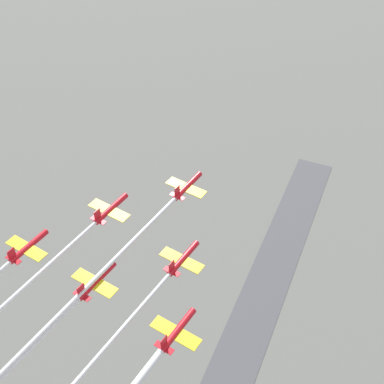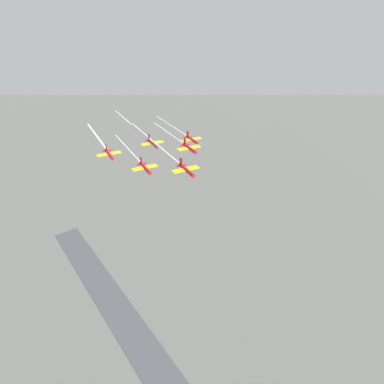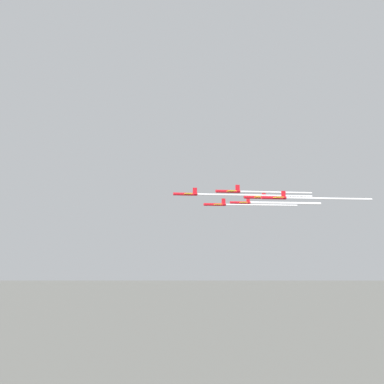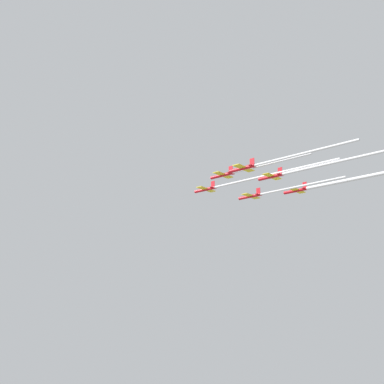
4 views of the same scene
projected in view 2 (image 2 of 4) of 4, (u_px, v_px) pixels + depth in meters
The scene contains 12 objects.
jet_0 at pixel (186, 169), 99.76m from camera, with size 9.62×10.19×3.40m.
jet_1 at pixel (189, 148), 115.12m from camera, with size 9.62×10.19×3.40m.
jet_2 at pixel (145, 168), 109.93m from camera, with size 9.62×10.19×3.40m.
jet_3 at pixel (192, 139), 132.25m from camera, with size 9.62×10.19×3.40m.
jet_4 at pixel (153, 143), 124.22m from camera, with size 9.62×10.19×3.40m.
jet_5 at pixel (109, 154), 117.52m from camera, with size 9.62×10.19×3.40m.
smoke_trail_0 at pixel (152, 141), 124.11m from camera, with size 4.83×53.61×0.84m.
smoke_trail_1 at pixel (168, 133), 131.24m from camera, with size 3.18×32.33×0.77m.
smoke_trail_2 at pixel (127, 148), 127.33m from camera, with size 3.41×35.66×0.75m.
smoke_trail_3 at pixel (170, 126), 150.17m from camera, with size 3.55×37.00×0.79m.
smoke_trail_4 at pixel (130, 124), 148.65m from camera, with size 4.94×53.84×0.93m.
smoke_trail_5 at pixel (96, 136), 135.94m from camera, with size 4.18×38.34×1.33m.
Camera 2 is at (-16.91, -60.61, 208.68)m, focal length 28.00 mm.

